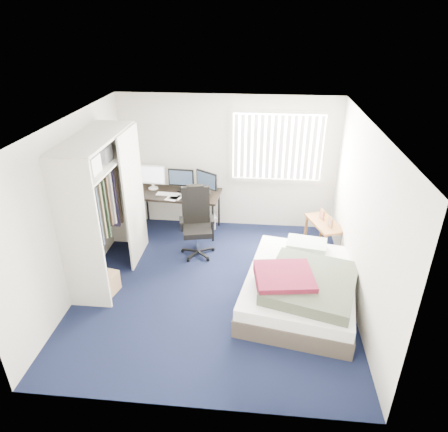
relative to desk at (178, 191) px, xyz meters
name	(u,v)px	position (x,y,z in m)	size (l,w,h in m)	color
ground	(215,287)	(0.89, -1.75, -0.80)	(4.20, 4.20, 0.00)	black
room_shell	(214,197)	(0.89, -1.75, 0.71)	(4.20, 4.20, 4.20)	silver
window_assembly	(278,147)	(1.79, 0.29, 0.80)	(1.72, 0.09, 1.32)	white
closet	(103,195)	(-0.78, -1.49, 0.55)	(0.64, 1.84, 2.22)	beige
desk	(178,191)	(0.00, 0.00, 0.00)	(1.62, 0.84, 1.23)	black
office_chair	(197,228)	(0.47, -0.77, -0.34)	(0.67, 0.67, 1.20)	black
footstool	(208,219)	(0.54, 0.10, -0.60)	(0.38, 0.34, 0.26)	white
nightstand	(325,226)	(2.64, -0.49, -0.32)	(0.64, 0.88, 0.72)	brown
bed	(301,286)	(2.15, -1.98, -0.52)	(1.84, 2.24, 0.66)	#3F362D
pine_box	(103,282)	(-0.76, -2.01, -0.64)	(0.42, 0.31, 0.31)	#A27B51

